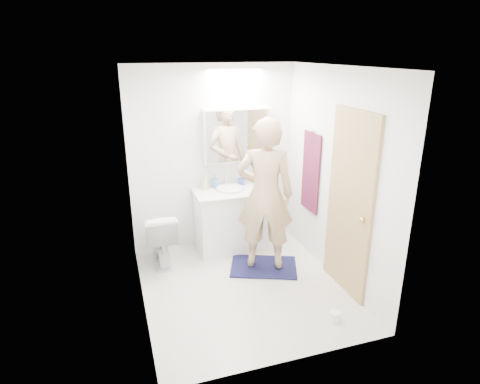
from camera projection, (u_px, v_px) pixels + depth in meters
name	position (u px, v px, depth m)	size (l,w,h in m)	color
floor	(243.00, 286.00, 4.65)	(2.50, 2.50, 0.00)	silver
ceiling	(243.00, 66.00, 3.86)	(2.50, 2.50, 0.00)	white
wall_back	(213.00, 158.00, 5.38)	(2.50, 2.50, 0.00)	white
wall_front	(294.00, 236.00, 3.13)	(2.50, 2.50, 0.00)	white
wall_left	(135.00, 198.00, 3.93)	(2.50, 2.50, 0.00)	white
wall_right	(336.00, 177.00, 4.57)	(2.50, 2.50, 0.00)	white
vanity_cabinet	(231.00, 221.00, 5.43)	(0.90, 0.55, 0.78)	white
countertop	(231.00, 192.00, 5.30)	(0.95, 0.58, 0.04)	silver
sink_basin	(230.00, 189.00, 5.31)	(0.36, 0.36, 0.03)	silver
faucet	(226.00, 180.00, 5.46)	(0.02, 0.02, 0.16)	silver
medicine_cabinet	(236.00, 135.00, 5.30)	(0.88, 0.14, 0.70)	white
mirror_panel	(238.00, 136.00, 5.23)	(0.84, 0.01, 0.66)	silver
toilet	(160.00, 237.00, 5.07)	(0.38, 0.67, 0.69)	white
bath_rug	(264.00, 267.00, 5.04)	(0.80, 0.55, 0.02)	#13183C
person	(265.00, 195.00, 4.73)	(0.66, 0.43, 1.82)	tan
door	(350.00, 204.00, 4.32)	(0.04, 0.80, 2.00)	tan
door_knob	(362.00, 220.00, 4.06)	(0.06, 0.06, 0.06)	gold
towel	(311.00, 172.00, 5.09)	(0.02, 0.42, 1.00)	#121239
towel_hook	(312.00, 131.00, 4.92)	(0.02, 0.02, 0.07)	silver
soap_bottle_a	(205.00, 182.00, 5.30)	(0.08, 0.08, 0.20)	#D3C488
soap_bottle_b	(215.00, 181.00, 5.38)	(0.08, 0.08, 0.17)	#5480B4
toothbrush_cup	(241.00, 182.00, 5.48)	(0.10, 0.10, 0.10)	#3B4EB3
toilet_paper_roll	(335.00, 316.00, 4.04)	(0.11, 0.11, 0.10)	white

